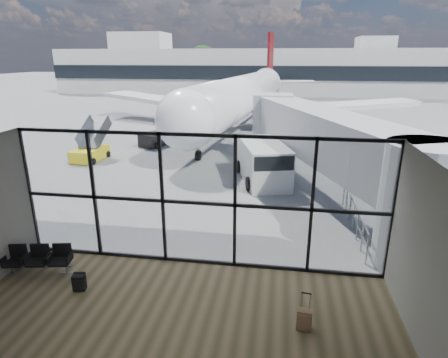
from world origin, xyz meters
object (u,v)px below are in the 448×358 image
(belt_loader, at_px, (158,137))
(mobile_stairs, at_px, (90,152))
(seating_row, at_px, (39,258))
(service_van, at_px, (263,162))
(backpack, at_px, (79,282))
(suitcase, at_px, (304,320))
(airliner, at_px, (245,95))

(belt_loader, relative_size, mobile_stairs, 1.25)
(seating_row, bearing_deg, service_van, 46.41)
(service_van, xyz_separation_m, belt_loader, (-8.78, 7.86, -0.50))
(backpack, xyz_separation_m, suitcase, (6.60, -0.71, 0.05))
(belt_loader, distance_m, mobile_stairs, 5.94)
(suitcase, height_order, airliner, airliner)
(airliner, xyz_separation_m, service_van, (2.96, -18.32, -1.89))
(mobile_stairs, bearing_deg, airliner, 63.26)
(seating_row, height_order, backpack, seating_row)
(belt_loader, height_order, mobile_stairs, mobile_stairs)
(belt_loader, xyz_separation_m, mobile_stairs, (-3.08, -5.08, -0.06))
(backpack, bearing_deg, mobile_stairs, 105.06)
(backpack, distance_m, suitcase, 6.64)
(backpack, relative_size, airliner, 0.01)
(backpack, bearing_deg, airliner, 75.02)
(seating_row, relative_size, backpack, 3.83)
(airliner, xyz_separation_m, mobile_stairs, (-8.90, -15.53, -2.45))
(seating_row, bearing_deg, belt_loader, 85.19)
(mobile_stairs, bearing_deg, seating_row, -65.63)
(seating_row, xyz_separation_m, suitcase, (8.39, -1.47, -0.21))
(seating_row, bearing_deg, airliner, 71.34)
(suitcase, relative_size, service_van, 0.19)
(backpack, xyz_separation_m, belt_loader, (-3.91, 19.18, 0.34))
(suitcase, height_order, service_van, service_van)
(airliner, distance_m, mobile_stairs, 18.07)
(service_van, height_order, belt_loader, service_van)
(seating_row, distance_m, airliner, 29.22)
(airliner, bearing_deg, backpack, -87.32)
(suitcase, height_order, mobile_stairs, mobile_stairs)
(suitcase, xyz_separation_m, belt_loader, (-10.51, 19.90, 0.30))
(service_van, bearing_deg, backpack, -129.09)
(seating_row, distance_m, backpack, 1.96)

